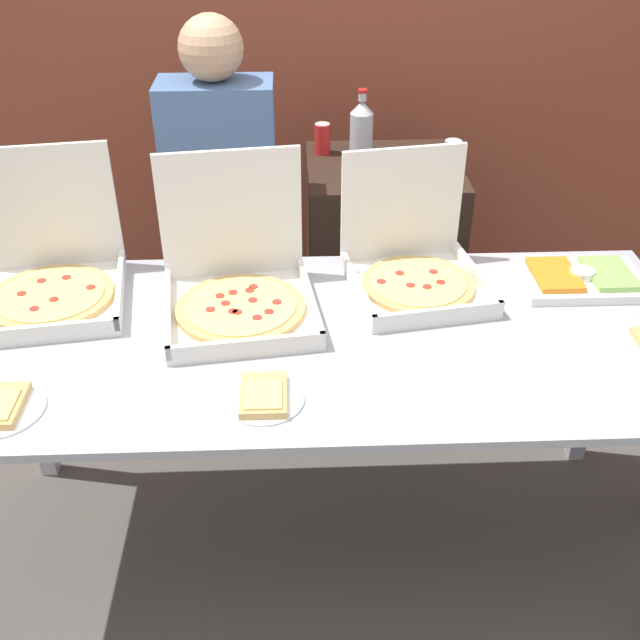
{
  "coord_description": "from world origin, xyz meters",
  "views": [
    {
      "loc": [
        -0.07,
        -1.78,
        2.14
      ],
      "look_at": [
        0.0,
        0.0,
        0.97
      ],
      "focal_mm": 42.0,
      "sensor_mm": 36.0,
      "label": 1
    }
  ],
  "objects": [
    {
      "name": "ground_plane",
      "position": [
        0.0,
        0.0,
        0.0
      ],
      "size": [
        16.0,
        16.0,
        0.0
      ],
      "primitive_type": "plane",
      "color": "#514C47"
    },
    {
      "name": "brick_wall_behind",
      "position": [
        0.0,
        1.7,
        1.4
      ],
      "size": [
        10.0,
        0.06,
        2.8
      ],
      "color": "brown",
      "rests_on": "ground_plane"
    },
    {
      "name": "buffet_table",
      "position": [
        0.0,
        0.0,
        0.81
      ],
      "size": [
        2.21,
        0.94,
        0.92
      ],
      "color": "#A8AAB2",
      "rests_on": "ground_plane"
    },
    {
      "name": "pizza_box_far_right",
      "position": [
        0.31,
        0.27,
        0.99
      ],
      "size": [
        0.46,
        0.48,
        0.4
      ],
      "rotation": [
        0.0,
        0.0,
        0.16
      ],
      "color": "silver",
      "rests_on": "buffet_table"
    },
    {
      "name": "pizza_box_near_right",
      "position": [
        -0.24,
        0.16,
        1.0
      ],
      "size": [
        0.49,
        0.51,
        0.44
      ],
      "rotation": [
        0.0,
        0.0,
        0.13
      ],
      "color": "silver",
      "rests_on": "buffet_table"
    },
    {
      "name": "pizza_box_near_left",
      "position": [
        -0.82,
        0.25,
        0.99
      ],
      "size": [
        0.49,
        0.5,
        0.43
      ],
      "rotation": [
        0.0,
        0.0,
        0.14
      ],
      "color": "silver",
      "rests_on": "buffet_table"
    },
    {
      "name": "paper_plate_front_left",
      "position": [
        -0.16,
        -0.29,
        0.93
      ],
      "size": [
        0.21,
        0.21,
        0.03
      ],
      "color": "white",
      "rests_on": "buffet_table"
    },
    {
      "name": "veggie_tray",
      "position": [
        0.85,
        0.25,
        0.94
      ],
      "size": [
        0.39,
        0.26,
        0.05
      ],
      "color": "white",
      "rests_on": "buffet_table"
    },
    {
      "name": "sideboard_podium",
      "position": [
        0.3,
        1.03,
        0.51
      ],
      "size": [
        0.61,
        0.57,
        1.02
      ],
      "color": "black",
      "rests_on": "ground_plane"
    },
    {
      "name": "soda_bottle",
      "position": [
        0.21,
        1.09,
        1.15
      ],
      "size": [
        0.09,
        0.09,
        0.28
      ],
      "color": "#B7BCC1",
      "rests_on": "sideboard_podium"
    },
    {
      "name": "soda_can_silver",
      "position": [
        0.55,
        0.95,
        1.09
      ],
      "size": [
        0.07,
        0.07,
        0.12
      ],
      "color": "silver",
      "rests_on": "sideboard_podium"
    },
    {
      "name": "soda_can_colored",
      "position": [
        0.06,
        1.17,
        1.09
      ],
      "size": [
        0.07,
        0.07,
        0.12
      ],
      "color": "red",
      "rests_on": "sideboard_podium"
    },
    {
      "name": "person_guest_cap",
      "position": [
        -0.33,
        0.77,
        0.87
      ],
      "size": [
        0.4,
        0.22,
        1.65
      ],
      "rotation": [
        0.0,
        0.0,
        3.14
      ],
      "color": "#2D2D38",
      "rests_on": "ground_plane"
    }
  ]
}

